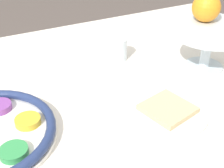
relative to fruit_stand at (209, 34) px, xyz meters
The scene contains 4 objects.
fruit_stand is the anchor object (origin of this frame).
orange_fruit 0.07m from the fruit_stand, 92.20° to the left, with size 0.07×0.07×0.07m.
bread_plate 0.27m from the fruit_stand, 148.85° to the right, with size 0.18×0.18×0.02m.
cup_near 0.26m from the fruit_stand, 141.36° to the left, with size 0.06×0.06×0.07m.
Camera 1 is at (-0.20, -0.53, 1.21)m, focal length 50.00 mm.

